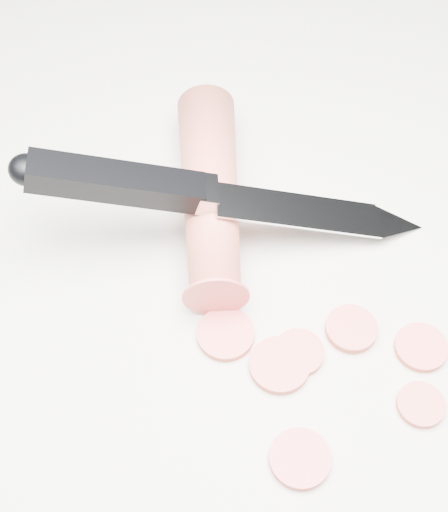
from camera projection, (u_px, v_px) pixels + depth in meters
ground at (250, 307)px, 0.50m from camera, size 2.40×2.40×0.00m
carrot at (210, 192)px, 0.52m from camera, size 0.12×0.18×0.04m
carrot_slice_0 at (279, 365)px, 0.47m from camera, size 0.04×0.04×0.01m
carrot_slice_1 at (300, 459)px, 0.44m from camera, size 0.04×0.04×0.01m
carrot_slice_2 at (299, 353)px, 0.48m from camera, size 0.03×0.03×0.01m
carrot_slice_3 at (421, 405)px, 0.46m from camera, size 0.03×0.03×0.01m
carrot_slice_4 at (421, 347)px, 0.48m from camera, size 0.04×0.04×0.01m
carrot_slice_5 at (226, 334)px, 0.48m from camera, size 0.04×0.04×0.01m
carrot_slice_6 at (351, 329)px, 0.48m from camera, size 0.04×0.04×0.01m
kitchen_knife at (230, 194)px, 0.49m from camera, size 0.27×0.17×0.09m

